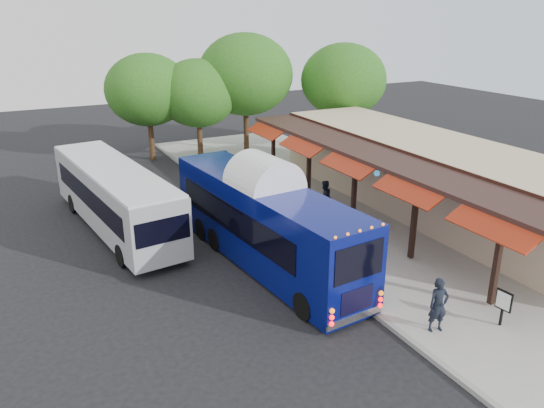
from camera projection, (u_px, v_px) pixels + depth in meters
ground at (331, 283)px, 19.69m from camera, size 90.00×90.00×0.00m
sidewalk at (373, 222)px, 25.15m from camera, size 10.00×40.00×0.15m
curb at (281, 242)px, 23.03m from camera, size 0.20×40.00×0.16m
station_shelter at (431, 177)px, 25.99m from camera, size 8.15×20.00×3.60m
coach_bus at (265, 219)px, 20.60m from camera, size 3.34×11.22×3.54m
city_bus at (114, 195)px, 24.03m from camera, size 3.71×11.30×2.98m
ped_a at (438, 305)px, 16.23m from camera, size 0.73×0.56×1.76m
ped_b at (324, 197)px, 25.71m from camera, size 0.92×0.77×1.70m
ped_c at (282, 181)px, 27.96m from camera, size 1.15×0.67×1.83m
ped_d at (225, 163)px, 31.74m from camera, size 1.10×0.77×1.55m
sign_board at (504, 302)px, 16.50m from camera, size 0.12×0.56×1.22m
tree_left at (198, 93)px, 34.60m from camera, size 5.21×5.21×6.68m
tree_mid at (245, 75)px, 35.62m from camera, size 6.42×6.42×8.22m
tree_right at (344, 80)px, 36.49m from camera, size 5.88×5.88×7.53m
tree_far at (148, 90)px, 34.36m from camera, size 5.49×5.49×7.03m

